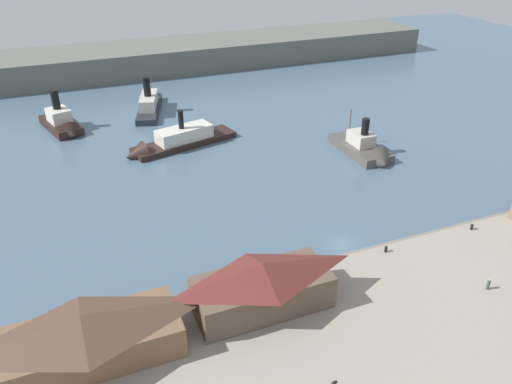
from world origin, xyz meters
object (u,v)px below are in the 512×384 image
object	(u,v)px
ferry_moored_west	(172,142)
ferry_near_quay	(366,150)
ferry_shed_central_terminal	(85,337)
ferry_shed_east_terminal	(262,285)
mooring_post_east	(472,227)
ferry_moored_east	(150,102)
pedestrian_at_waters_edge	(488,284)
mooring_post_west	(386,249)
ferry_departing_north	(63,124)

from	to	relation	value
ferry_moored_west	ferry_near_quay	world-z (taller)	ferry_near_quay
ferry_shed_central_terminal	ferry_shed_east_terminal	xyz separation A→B (m)	(21.42, 0.47, 0.21)
ferry_moored_west	mooring_post_east	bearing A→B (deg)	-55.22
ferry_shed_central_terminal	ferry_shed_east_terminal	size ratio (longest dim) A/B	1.21
ferry_moored_east	mooring_post_east	bearing A→B (deg)	-65.99
mooring_post_east	ferry_moored_east	world-z (taller)	ferry_moored_east
pedestrian_at_waters_edge	ferry_shed_east_terminal	bearing A→B (deg)	164.07
mooring_post_west	ferry_departing_north	distance (m)	81.88
ferry_moored_east	ferry_moored_west	world-z (taller)	ferry_moored_east
ferry_shed_central_terminal	ferry_shed_east_terminal	world-z (taller)	ferry_shed_east_terminal
ferry_moored_east	pedestrian_at_waters_edge	bearing A→B (deg)	-73.72
mooring_post_east	ferry_departing_north	world-z (taller)	ferry_departing_north
mooring_post_west	ferry_shed_east_terminal	bearing A→B (deg)	-169.74
ferry_moored_west	ferry_shed_east_terminal	bearing A→B (deg)	-92.04
ferry_near_quay	mooring_post_east	bearing A→B (deg)	-92.03
ferry_departing_north	ferry_moored_west	bearing A→B (deg)	-42.36
pedestrian_at_waters_edge	mooring_post_east	world-z (taller)	pedestrian_at_waters_edge
ferry_shed_east_terminal	ferry_moored_west	bearing A→B (deg)	87.96
ferry_moored_east	ferry_shed_east_terminal	bearing A→B (deg)	-91.89
ferry_near_quay	ferry_departing_north	distance (m)	70.15
ferry_shed_east_terminal	pedestrian_at_waters_edge	world-z (taller)	ferry_shed_east_terminal
ferry_shed_central_terminal	ferry_moored_east	bearing A→B (deg)	73.75
ferry_shed_central_terminal	mooring_post_east	world-z (taller)	ferry_shed_central_terminal
pedestrian_at_waters_edge	ferry_moored_west	distance (m)	69.17
ferry_near_quay	ferry_shed_east_terminal	bearing A→B (deg)	-137.39
mooring_post_east	ferry_moored_east	distance (m)	85.98
ferry_shed_central_terminal	mooring_post_west	xyz separation A→B (m)	(42.98, 4.37, -2.78)
mooring_post_west	mooring_post_east	distance (m)	16.15
ferry_shed_east_terminal	ferry_moored_west	xyz separation A→B (m)	(1.97, 55.25, -3.22)
ferry_near_quay	ferry_moored_west	bearing A→B (deg)	152.10
pedestrian_at_waters_edge	ferry_near_quay	size ratio (longest dim) A/B	0.10
pedestrian_at_waters_edge	ferry_moored_west	world-z (taller)	ferry_moored_west
ferry_near_quay	ferry_departing_north	bearing A→B (deg)	146.18
ferry_moored_west	ferry_near_quay	bearing A→B (deg)	-27.90
ferry_shed_central_terminal	ferry_moored_west	distance (m)	60.51
ferry_moored_west	ferry_departing_north	world-z (taller)	ferry_departing_north
pedestrian_at_waters_edge	ferry_near_quay	bearing A→B (deg)	77.66
mooring_post_west	ferry_moored_east	world-z (taller)	ferry_moored_east
ferry_shed_east_terminal	mooring_post_east	bearing A→B (deg)	5.75
pedestrian_at_waters_edge	ferry_near_quay	xyz separation A→B (m)	(9.64, 44.07, -0.51)
pedestrian_at_waters_edge	ferry_departing_north	world-z (taller)	ferry_departing_north
ferry_shed_east_terminal	mooring_post_east	size ratio (longest dim) A/B	19.47
pedestrian_at_waters_edge	ferry_moored_east	xyz separation A→B (m)	(-26.48, 90.67, -0.19)
mooring_post_west	ferry_departing_north	xyz separation A→B (m)	(-41.00, 70.87, 0.18)
ferry_moored_east	ferry_moored_west	distance (m)	27.10
ferry_shed_central_terminal	ferry_departing_north	world-z (taller)	ferry_departing_north
ferry_shed_east_terminal	mooring_post_west	distance (m)	22.12
ferry_moored_east	ferry_near_quay	size ratio (longest dim) A/B	1.37
ferry_shed_east_terminal	mooring_post_west	size ratio (longest dim) A/B	19.47
mooring_post_east	ferry_near_quay	bearing A→B (deg)	87.97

